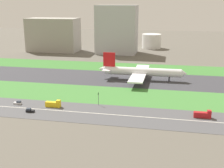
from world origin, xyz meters
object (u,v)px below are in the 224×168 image
(hangar_building, at_px, (117,30))
(fuel_tank_west, at_px, (151,41))
(car_0, at_px, (18,103))
(truck_0, at_px, (54,104))
(car_3, at_px, (30,110))
(truck_2, at_px, (203,115))
(airliner, at_px, (140,72))
(terminal_building, at_px, (53,35))
(traffic_light, at_px, (98,98))

(hangar_building, distance_m, fuel_tank_west, 60.04)
(car_0, relative_size, truck_0, 0.52)
(fuel_tank_west, bearing_deg, car_3, -101.03)
(truck_2, distance_m, hangar_building, 199.42)
(hangar_building, bearing_deg, airliner, -71.19)
(airliner, bearing_deg, truck_2, -60.25)
(truck_0, relative_size, terminal_building, 0.14)
(airliner, xyz_separation_m, truck_0, (-40.23, -68.00, -4.56))
(truck_2, height_order, fuel_tank_west, fuel_tank_west)
(airliner, height_order, traffic_light, airliner)
(truck_2, xyz_separation_m, truck_0, (-79.09, 0.00, 0.00))
(car_3, relative_size, traffic_light, 0.61)
(truck_2, xyz_separation_m, car_3, (-88.25, -10.00, -0.75))
(traffic_light, distance_m, terminal_building, 199.91)
(airliner, relative_size, car_3, 14.77)
(car_0, distance_m, traffic_light, 45.70)
(car_0, bearing_deg, fuel_tank_west, 75.56)
(car_3, bearing_deg, car_0, -39.22)
(traffic_light, distance_m, hangar_building, 176.78)
(truck_0, xyz_separation_m, traffic_light, (23.46, 7.99, 2.62))
(airliner, bearing_deg, car_3, -122.34)
(truck_0, bearing_deg, truck_2, 0.00)
(traffic_light, height_order, fuel_tank_west, fuel_tank_west)
(airliner, relative_size, fuel_tank_west, 2.75)
(traffic_light, bearing_deg, truck_0, -161.18)
(truck_2, relative_size, truck_0, 1.00)
(car_3, distance_m, hangar_building, 193.96)
(fuel_tank_west, bearing_deg, truck_0, -99.27)
(airliner, distance_m, fuel_tank_west, 159.05)
(terminal_building, bearing_deg, truck_2, -49.96)
(hangar_building, xyz_separation_m, fuel_tank_west, (35.65, 45.00, -17.57))
(car_0, bearing_deg, truck_2, -0.00)
(truck_0, bearing_deg, traffic_light, 18.82)
(traffic_light, bearing_deg, car_0, -169.90)
(terminal_building, bearing_deg, airliner, -44.98)
(terminal_building, bearing_deg, truck_0, -67.91)
(traffic_light, xyz_separation_m, hangar_building, (-22.05, 174.01, 22.04))
(truck_2, bearing_deg, traffic_light, 171.82)
(truck_0, distance_m, hangar_building, 183.67)
(terminal_building, height_order, hangar_building, hangar_building)
(airliner, xyz_separation_m, truck_2, (38.86, -68.00, -4.56))
(hangar_building, bearing_deg, fuel_tank_west, 51.61)
(car_0, xyz_separation_m, fuel_tank_west, (58.47, 227.00, 7.84))
(truck_2, distance_m, truck_0, 79.09)
(truck_2, relative_size, fuel_tank_west, 0.36)
(car_0, bearing_deg, terminal_building, 106.08)
(truck_0, relative_size, fuel_tank_west, 0.36)
(terminal_building, bearing_deg, traffic_light, -60.78)
(car_3, xyz_separation_m, truck_0, (9.16, 10.00, 0.75))
(traffic_light, xyz_separation_m, fuel_tank_west, (13.60, 219.01, 4.47))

